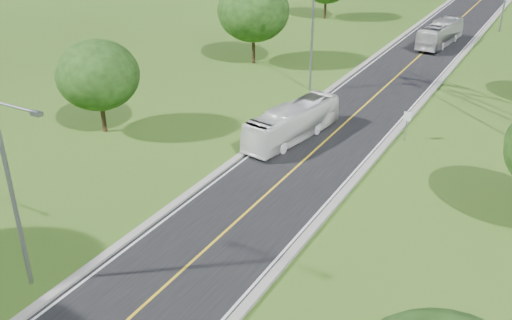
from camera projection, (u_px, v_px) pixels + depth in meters
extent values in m
plane|color=#2B4F16|center=(416.00, 59.00, 63.08)|extent=(260.00, 260.00, 0.00)
cube|color=black|center=(430.00, 47.00, 67.74)|extent=(8.00, 150.00, 0.06)
cube|color=gray|center=(395.00, 41.00, 69.58)|extent=(0.50, 150.00, 0.22)
cube|color=gray|center=(467.00, 51.00, 65.83)|extent=(0.50, 150.00, 0.22)
cylinder|color=slate|center=(406.00, 126.00, 43.11)|extent=(0.08, 0.08, 2.40)
cube|color=white|center=(407.00, 116.00, 42.73)|extent=(0.55, 0.04, 0.70)
cylinder|color=slate|center=(12.00, 195.00, 26.10)|extent=(0.22, 0.22, 10.00)
cylinder|color=slate|center=(14.00, 107.00, 23.44)|extent=(2.80, 0.12, 0.12)
cube|color=slate|center=(37.00, 114.00, 22.89)|extent=(0.50, 0.25, 0.18)
cylinder|color=slate|center=(312.00, 38.00, 51.82)|extent=(0.22, 0.22, 10.00)
cylinder|color=black|center=(103.00, 115.00, 44.61)|extent=(0.36, 0.36, 2.70)
ellipsoid|color=#18320D|center=(98.00, 75.00, 43.14)|extent=(6.30, 6.30, 5.36)
cylinder|color=black|center=(254.00, 48.00, 61.19)|extent=(0.36, 0.36, 3.24)
ellipsoid|color=#18320D|center=(253.00, 11.00, 59.43)|extent=(7.56, 7.56, 6.43)
cylinder|color=black|center=(325.00, 8.00, 80.86)|extent=(0.36, 0.36, 2.88)
imported|color=beige|center=(440.00, 34.00, 67.57)|extent=(3.32, 10.26, 2.81)
imported|color=white|center=(292.00, 122.00, 43.17)|extent=(3.82, 9.98, 2.71)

